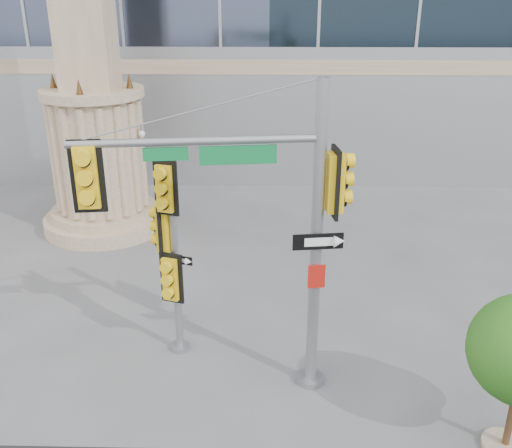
{
  "coord_description": "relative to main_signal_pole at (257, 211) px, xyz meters",
  "views": [
    {
      "loc": [
        0.05,
        -10.47,
        8.22
      ],
      "look_at": [
        -0.25,
        2.0,
        3.06
      ],
      "focal_mm": 40.0,
      "sensor_mm": 36.0,
      "label": 1
    }
  ],
  "objects": [
    {
      "name": "ground",
      "position": [
        0.18,
        0.05,
        -4.17
      ],
      "size": [
        120.0,
        120.0,
        0.0
      ],
      "primitive_type": "plane",
      "color": "#545456",
      "rests_on": "ground"
    },
    {
      "name": "monument",
      "position": [
        -5.82,
        9.05,
        1.34
      ],
      "size": [
        4.4,
        4.4,
        16.6
      ],
      "color": "gray",
      "rests_on": "ground"
    },
    {
      "name": "main_signal_pole",
      "position": [
        0.0,
        0.0,
        0.0
      ],
      "size": [
        5.22,
        1.13,
        6.74
      ],
      "rotation": [
        0.0,
        0.0,
        0.13
      ],
      "color": "slate",
      "rests_on": "ground"
    },
    {
      "name": "secondary_signal_pole",
      "position": [
        -2.0,
        1.24,
        -1.26
      ],
      "size": [
        0.85,
        0.79,
        4.96
      ],
      "rotation": [
        0.0,
        0.0,
        -0.3
      ],
      "color": "slate",
      "rests_on": "ground"
    }
  ]
}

